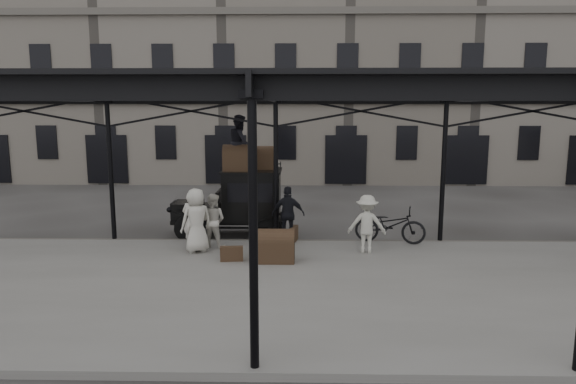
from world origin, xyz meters
The scene contains 18 objects.
ground centered at (0.00, 0.00, 0.00)m, with size 120.00×120.00×0.00m, color #383533.
platform centered at (0.00, -2.00, 0.07)m, with size 28.00×8.00×0.15m, color slate.
canopy centered at (0.00, -1.72, 4.60)m, with size 22.50×9.00×4.74m.
building_frontage centered at (0.00, 18.00, 7.00)m, with size 64.00×8.00×14.00m, color slate.
taxi centered at (-1.14, 3.05, 1.20)m, with size 3.65×1.55×2.18m.
porter_left centered at (-2.35, 0.98, 0.98)m, with size 0.60×0.40×1.66m, color silver.
porter_midleft centered at (-1.79, 1.16, 0.93)m, with size 0.76×0.59×1.57m, color beige.
porter_centre centered at (-2.16, 0.64, 1.05)m, with size 0.88×0.57×1.80m, color beige.
porter_official centered at (0.37, 1.80, 0.99)m, with size 0.99×0.41×1.68m, color black.
porter_right centered at (2.58, 0.66, 0.96)m, with size 1.05×0.60×1.63m, color beige.
bicycle centered at (3.42, 1.71, 0.70)m, with size 0.73×2.08×1.09m, color black.
porter_roof centered at (-1.17, 2.95, 3.06)m, with size 0.85×0.66×1.75m, color black.
steamer_trunk_roof_near centered at (-1.22, 2.80, 2.53)m, with size 0.94×0.58×0.69m, color #402D1E, non-canonical shape.
steamer_trunk_roof_far centered at (-0.47, 3.25, 2.49)m, with size 0.85×0.52×0.62m, color #402D1E, non-canonical shape.
steamer_trunk_platform centered at (0.08, -0.25, 0.51)m, with size 0.99×0.61×0.73m, color #402D1E, non-canonical shape.
wicker_hamper centered at (-0.23, 0.19, 0.40)m, with size 0.60×0.45×0.50m, color #946B44.
suitcase_upright centered at (0.54, 1.80, 0.38)m, with size 0.15×0.60×0.45m, color #402D1E.
suitcase_flat centered at (-1.08, -0.25, 0.35)m, with size 0.60×0.15×0.40m, color #402D1E.
Camera 1 is at (0.67, -13.27, 4.17)m, focal length 32.00 mm.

